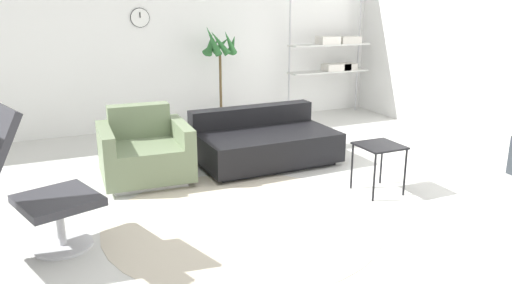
% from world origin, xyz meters
% --- Properties ---
extents(ground_plane, '(12.00, 12.00, 0.00)m').
position_xyz_m(ground_plane, '(0.00, 0.00, 0.00)').
color(ground_plane, silver).
extents(wall_back, '(12.00, 0.09, 2.80)m').
position_xyz_m(wall_back, '(-0.00, 3.20, 1.40)').
color(wall_back, white).
rests_on(wall_back, ground_plane).
extents(round_rug, '(2.34, 2.34, 0.01)m').
position_xyz_m(round_rug, '(-0.22, -0.27, 0.00)').
color(round_rug, '#BCB29E').
rests_on(round_rug, ground_plane).
extents(lounge_chair, '(1.11, 0.81, 1.22)m').
position_xyz_m(lounge_chair, '(-1.97, -0.25, 0.70)').
color(lounge_chair, '#BCBCC1').
rests_on(lounge_chair, ground_plane).
extents(armchair_red, '(0.91, 0.85, 0.74)m').
position_xyz_m(armchair_red, '(-0.75, 1.07, 0.28)').
color(armchair_red, silver).
rests_on(armchair_red, ground_plane).
extents(couch_low, '(1.55, 0.98, 0.59)m').
position_xyz_m(couch_low, '(0.61, 1.09, 0.22)').
color(couch_low, black).
rests_on(couch_low, ground_plane).
extents(side_table, '(0.39, 0.39, 0.48)m').
position_xyz_m(side_table, '(1.22, -0.20, 0.42)').
color(side_table, black).
rests_on(side_table, ground_plane).
extents(potted_plant, '(0.51, 0.52, 1.46)m').
position_xyz_m(potted_plant, '(0.71, 2.79, 0.69)').
color(potted_plant, '#333338').
rests_on(potted_plant, ground_plane).
extents(shelf_unit, '(1.34, 0.28, 1.91)m').
position_xyz_m(shelf_unit, '(2.68, 2.89, 0.96)').
color(shelf_unit, '#BCBCC1').
rests_on(shelf_unit, ground_plane).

